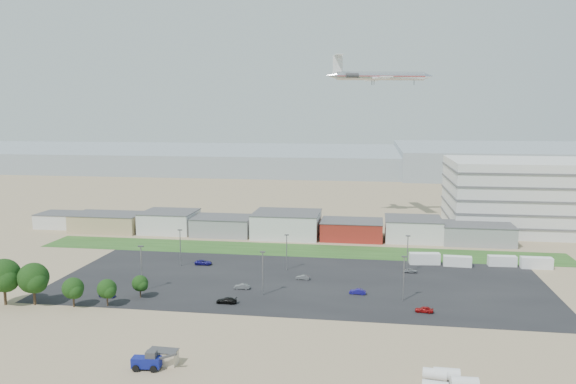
% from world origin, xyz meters
% --- Properties ---
extents(ground, '(700.00, 700.00, 0.00)m').
position_xyz_m(ground, '(0.00, 0.00, 0.00)').
color(ground, '#8B7B58').
rests_on(ground, ground).
extents(parking_lot, '(120.00, 50.00, 0.01)m').
position_xyz_m(parking_lot, '(5.00, 20.00, 0.01)').
color(parking_lot, black).
rests_on(parking_lot, ground).
extents(grass_strip, '(160.00, 16.00, 0.02)m').
position_xyz_m(grass_strip, '(0.00, 52.00, 0.01)').
color(grass_strip, '#25491B').
rests_on(grass_strip, ground).
extents(hills_backdrop, '(700.00, 200.00, 9.00)m').
position_xyz_m(hills_backdrop, '(40.00, 315.00, 4.50)').
color(hills_backdrop, gray).
rests_on(hills_backdrop, ground).
extents(building_row, '(170.00, 20.00, 8.00)m').
position_xyz_m(building_row, '(-17.00, 71.00, 4.00)').
color(building_row, silver).
rests_on(building_row, ground).
extents(parking_garage, '(80.00, 40.00, 25.00)m').
position_xyz_m(parking_garage, '(90.00, 95.00, 12.50)').
color(parking_garage, silver).
rests_on(parking_garage, ground).
extents(portable_shed, '(4.99, 2.71, 2.47)m').
position_xyz_m(portable_shed, '(-11.34, -29.09, 1.24)').
color(portable_shed, beige).
rests_on(portable_shed, ground).
extents(telehandler, '(7.66, 3.03, 3.13)m').
position_xyz_m(telehandler, '(-13.30, -31.38, 1.56)').
color(telehandler, navy).
rests_on(telehandler, ground).
extents(storage_tank_nw, '(3.91, 2.39, 2.20)m').
position_xyz_m(storage_tank_nw, '(32.78, -28.41, 1.10)').
color(storage_tank_nw, silver).
rests_on(storage_tank_nw, ground).
extents(storage_tank_ne, '(4.03, 2.06, 2.40)m').
position_xyz_m(storage_tank_ne, '(34.57, -28.30, 1.20)').
color(storage_tank_ne, silver).
rests_on(storage_tank_ne, ground).
extents(storage_tank_se, '(4.14, 2.22, 2.43)m').
position_xyz_m(storage_tank_se, '(36.85, -31.03, 1.22)').
color(storage_tank_se, silver).
rests_on(storage_tank_se, ground).
extents(box_trailer_a, '(8.51, 3.48, 3.10)m').
position_xyz_m(box_trailer_a, '(37.16, 41.49, 1.55)').
color(box_trailer_a, silver).
rests_on(box_trailer_a, ground).
extents(box_trailer_b, '(7.56, 2.72, 2.79)m').
position_xyz_m(box_trailer_b, '(45.85, 40.60, 1.40)').
color(box_trailer_b, silver).
rests_on(box_trailer_b, ground).
extents(box_trailer_c, '(7.57, 2.64, 2.81)m').
position_xyz_m(box_trailer_c, '(58.00, 42.76, 1.40)').
color(box_trailer_c, silver).
rests_on(box_trailer_c, ground).
extents(box_trailer_d, '(8.13, 2.61, 3.04)m').
position_xyz_m(box_trailer_d, '(66.57, 41.60, 1.52)').
color(box_trailer_d, silver).
rests_on(box_trailer_d, ground).
extents(tree_far_left, '(7.73, 7.73, 11.59)m').
position_xyz_m(tree_far_left, '(-56.11, -6.44, 5.79)').
color(tree_far_left, black).
rests_on(tree_far_left, ground).
extents(tree_left, '(7.07, 7.07, 10.60)m').
position_xyz_m(tree_left, '(-49.79, -5.49, 5.30)').
color(tree_left, black).
rests_on(tree_left, ground).
extents(tree_mid, '(4.91, 4.91, 7.36)m').
position_xyz_m(tree_mid, '(-40.66, -5.47, 3.68)').
color(tree_mid, black).
rests_on(tree_mid, ground).
extents(tree_right, '(4.48, 4.48, 6.72)m').
position_xyz_m(tree_right, '(-33.83, -3.68, 3.36)').
color(tree_right, black).
rests_on(tree_right, ground).
extents(tree_near, '(3.91, 3.91, 5.86)m').
position_xyz_m(tree_near, '(-29.01, 2.65, 2.93)').
color(tree_near, black).
rests_on(tree_near, ground).
extents(lightpole_front_l, '(1.27, 0.53, 10.80)m').
position_xyz_m(lightpole_front_l, '(-30.60, 7.37, 5.40)').
color(lightpole_front_l, slate).
rests_on(lightpole_front_l, ground).
extents(lightpole_front_m, '(1.20, 0.50, 10.23)m').
position_xyz_m(lightpole_front_m, '(-1.90, 8.68, 5.12)').
color(lightpole_front_m, slate).
rests_on(lightpole_front_m, ground).
extents(lightpole_front_r, '(1.19, 0.50, 10.15)m').
position_xyz_m(lightpole_front_r, '(29.80, 9.55, 5.08)').
color(lightpole_front_r, slate).
rests_on(lightpole_front_r, ground).
extents(lightpole_back_l, '(1.19, 0.50, 10.13)m').
position_xyz_m(lightpole_back_l, '(-28.95, 29.53, 5.07)').
color(lightpole_back_l, slate).
rests_on(lightpole_back_l, ground).
extents(lightpole_back_m, '(1.13, 0.47, 9.57)m').
position_xyz_m(lightpole_back_m, '(0.30, 30.18, 4.78)').
color(lightpole_back_m, slate).
rests_on(lightpole_back_m, ground).
extents(lightpole_back_r, '(1.17, 0.49, 9.98)m').
position_xyz_m(lightpole_back_r, '(31.91, 31.98, 4.99)').
color(lightpole_back_r, slate).
rests_on(lightpole_back_r, ground).
extents(airliner, '(45.92, 36.09, 12.06)m').
position_xyz_m(airliner, '(24.53, 104.23, 55.30)').
color(airliner, silver).
extents(parked_car_1, '(3.90, 1.60, 1.26)m').
position_xyz_m(parked_car_1, '(19.63, 12.43, 0.63)').
color(parked_car_1, navy).
rests_on(parked_car_1, ground).
extents(parked_car_2, '(3.95, 1.98, 1.29)m').
position_xyz_m(parked_car_2, '(33.79, 2.49, 0.65)').
color(parked_car_2, maroon).
rests_on(parked_car_2, ground).
extents(parked_car_3, '(4.54, 1.86, 1.32)m').
position_xyz_m(parked_car_3, '(-8.69, 1.74, 0.66)').
color(parked_car_3, black).
rests_on(parked_car_3, ground).
extents(parked_car_4, '(3.75, 1.32, 1.23)m').
position_xyz_m(parked_car_4, '(-7.67, 12.22, 0.62)').
color(parked_car_4, '#595B5E').
rests_on(parked_car_4, ground).
extents(parked_car_7, '(3.52, 1.45, 1.13)m').
position_xyz_m(parked_car_7, '(5.68, 22.00, 0.57)').
color(parked_car_7, '#595B5E').
rests_on(parked_car_7, ground).
extents(parked_car_8, '(3.42, 1.49, 1.15)m').
position_xyz_m(parked_car_8, '(32.86, 32.13, 0.57)').
color(parked_car_8, '#A5A5AA').
rests_on(parked_car_8, ground).
extents(parked_car_9, '(4.83, 2.45, 1.31)m').
position_xyz_m(parked_car_9, '(-23.17, 31.50, 0.65)').
color(parked_car_9, navy).
rests_on(parked_car_9, ground).
extents(parked_car_10, '(4.03, 1.91, 1.14)m').
position_xyz_m(parked_car_10, '(-36.61, 1.81, 0.57)').
color(parked_car_10, navy).
rests_on(parked_car_10, ground).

